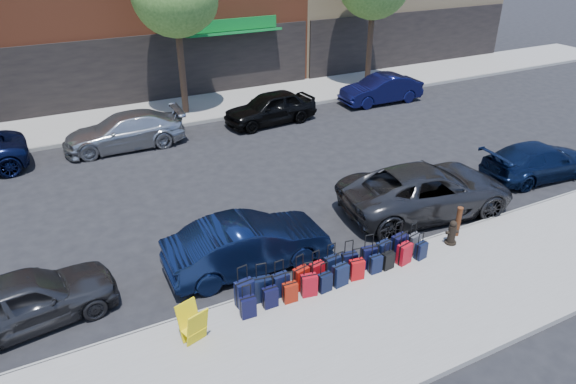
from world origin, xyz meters
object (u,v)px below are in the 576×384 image
fire_hydrant (452,233)px  car_far_2 (270,108)px  bollard (458,221)px  display_rack (193,324)px  car_near_0 (24,300)px  car_near_3 (539,161)px  car_near_1 (248,244)px  suitcase_front_5 (332,267)px  car_far_1 (124,131)px  car_near_2 (427,190)px  car_far_3 (381,89)px

fire_hydrant → car_far_2: 11.60m
bollard → display_rack: bollard is taller
car_near_0 → car_far_2: bearing=-55.7°
bollard → car_near_3: size_ratio=0.21×
fire_hydrant → car_near_3: 6.34m
display_rack → car_near_1: size_ratio=0.20×
suitcase_front_5 → car_far_1: bearing=99.1°
bollard → car_near_0: 11.38m
display_rack → car_near_2: size_ratio=0.16×
display_rack → car_near_2: 8.68m
car_near_1 → suitcase_front_5: bearing=-132.2°
suitcase_front_5 → bollard: (4.25, 0.05, 0.16)m
bollard → display_rack: size_ratio=1.02×
car_near_2 → car_near_3: (5.27, 0.11, -0.13)m
car_far_2 → fire_hydrant: bearing=-3.8°
bollard → car_near_3: 5.84m
car_near_2 → car_far_2: car_near_2 is taller
car_near_0 → car_near_2: car_near_2 is taller
display_rack → car_near_1: car_near_1 is taller
suitcase_front_5 → bollard: bearing=-4.1°
bollard → fire_hydrant: bearing=-150.8°
car_far_1 → car_far_3: 12.81m
car_far_2 → car_far_3: car_far_2 is taller
fire_hydrant → car_far_1: bearing=134.8°
fire_hydrant → car_near_0: car_near_0 is taller
suitcase_front_5 → fire_hydrant: size_ratio=1.33×
car_near_3 → suitcase_front_5: bearing=105.8°
car_near_1 → car_near_2: size_ratio=0.79×
suitcase_front_5 → car_near_0: (-6.99, 1.82, 0.23)m
car_near_0 → fire_hydrant: bearing=-108.2°
car_near_0 → car_near_1: car_near_1 is taller
car_near_3 → car_far_1: size_ratio=0.91×
bollard → car_far_3: (5.73, 11.51, 0.08)m
display_rack → car_far_3: size_ratio=0.21×
display_rack → car_far_2: car_far_2 is taller
fire_hydrant → bollard: bollard is taller
display_rack → car_near_2: (8.36, 2.31, 0.18)m
fire_hydrant → car_near_1: car_near_1 is taller
car_near_1 → car_near_2: 6.18m
car_far_1 → car_near_3: bearing=54.3°
suitcase_front_5 → bollard: suitcase_front_5 is taller
car_far_3 → car_near_1: bearing=-47.2°
car_near_3 → car_far_3: size_ratio=1.03×
car_near_2 → car_far_2: size_ratio=1.30×
suitcase_front_5 → car_far_2: car_far_2 is taller
bollard → suitcase_front_5: bearing=-179.4°
car_near_2 → bollard: bearing=178.4°
car_near_1 → car_far_2: car_far_2 is taller
car_near_1 → car_near_3: (11.44, 0.31, -0.08)m
car_far_1 → car_near_0: bearing=-21.6°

